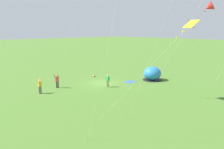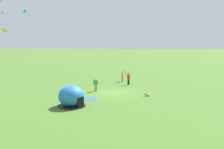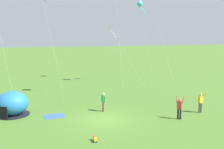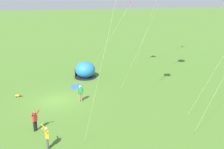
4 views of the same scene
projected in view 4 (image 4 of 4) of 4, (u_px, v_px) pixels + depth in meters
The scene contains 7 objects.
ground_plane at pixel (57, 100), 27.03m from camera, with size 300.00×300.00×0.00m, color #477028.
popup_tent at pixel (85, 70), 34.07m from camera, with size 2.81×2.81×2.10m.
picnic_blanket at pixel (76, 87), 30.94m from camera, with size 1.70×1.30×0.01m, color #3359A5.
toddler_crawling at pixel (18, 96), 27.86m from camera, with size 0.29×0.55×0.32m.
person_center_field at pixel (80, 92), 26.56m from camera, with size 0.32×0.58×1.72m.
person_flying_kite at pixel (35, 120), 20.84m from camera, with size 0.69×0.71×1.89m.
person_strolling at pixel (47, 136), 18.41m from camera, with size 0.68×0.50×1.89m.
Camera 4 is at (25.60, -0.52, 10.69)m, focal length 42.00 mm.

